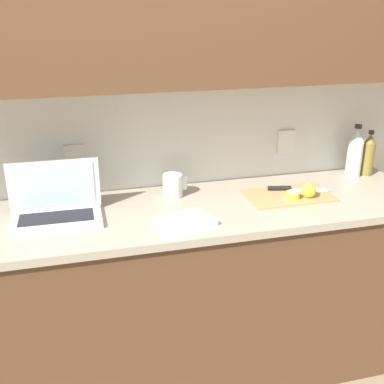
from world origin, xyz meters
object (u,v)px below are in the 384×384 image
Objects in this scene: laptop at (56,206)px; cutting_board at (288,195)px; bottle_green_soda at (355,153)px; lemon_half_cut at (293,195)px; lemon_whole_beside at (309,191)px; measuring_cup at (173,185)px; bottle_oil_tall at (368,155)px; knife at (287,189)px.

laptop is 0.94× the size of cutting_board.
cutting_board is 1.48× the size of bottle_green_soda.
laptop is 1.39× the size of bottle_green_soda.
lemon_half_cut is 0.08m from lemon_whole_beside.
measuring_cup is at bearing 12.80° from laptop.
measuring_cup is (-1.05, -0.04, -0.05)m from bottle_oil_tall.
laptop is 1.32× the size of knife.
measuring_cup is (-0.97, -0.04, -0.07)m from bottle_green_soda.
lemon_whole_beside is at bearing -3.90° from lemon_half_cut.
lemon_whole_beside is at bearing -17.57° from measuring_cup.
cutting_board is 6.38× the size of lemon_half_cut.
laptop is 1.58m from bottle_oil_tall.
laptop is at bearing -174.54° from bottle_oil_tall.
bottle_oil_tall reaches higher than lemon_whole_beside.
bottle_green_soda is (0.45, 0.22, 0.10)m from lemon_half_cut.
bottle_green_soda reaches higher than lemon_whole_beside.
lemon_whole_beside is (0.08, -0.05, 0.04)m from cutting_board.
knife is 0.46m from bottle_green_soda.
lemon_whole_beside is at bearing -48.71° from knife.
laptop reaches higher than lemon_whole_beside.
measuring_cup reaches higher than lemon_whole_beside.
knife is at bearing 117.79° from lemon_whole_beside.
laptop is 1.60× the size of bottle_oil_tall.
knife is 0.10m from lemon_half_cut.
cutting_board is at bearing 146.00° from lemon_whole_beside.
knife is (0.02, 0.05, 0.01)m from cutting_board.
bottle_oil_tall is at bearing 6.24° from laptop.
bottle_green_soda is (0.45, 0.18, 0.12)m from cutting_board.
lemon_whole_beside reaches higher than knife.
bottle_green_soda is at bearing 29.51° from knife.
cutting_board is at bearing -14.80° from measuring_cup.
laptop is at bearing -164.97° from knife.
measuring_cup is at bearing -177.73° from bottle_green_soda.
bottle_oil_tall reaches higher than laptop.
measuring_cup is at bearing 165.20° from cutting_board.
lemon_half_cut is at bearing -157.06° from bottle_oil_tall.
bottle_green_soda reaches higher than bottle_oil_tall.
lemon_half_cut reaches higher than knife.
lemon_whole_beside is 0.44m from bottle_green_soda.
bottle_oil_tall is 2.13× the size of measuring_cup.
lemon_half_cut reaches higher than cutting_board.
cutting_board is 0.10m from lemon_whole_beside.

